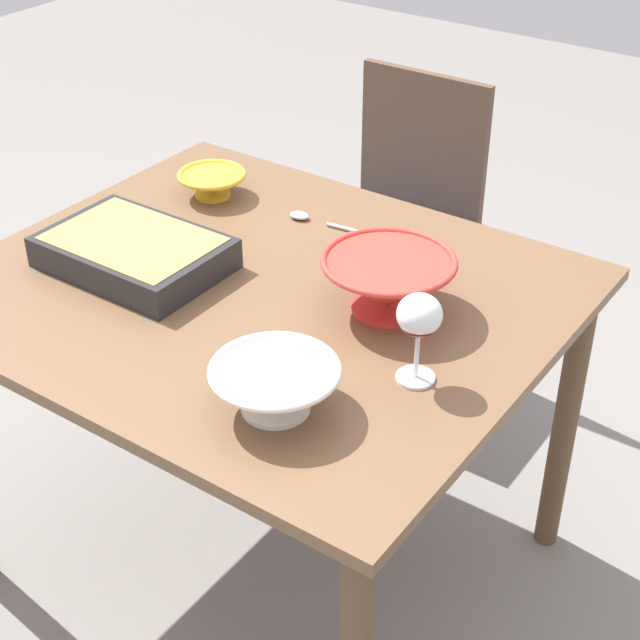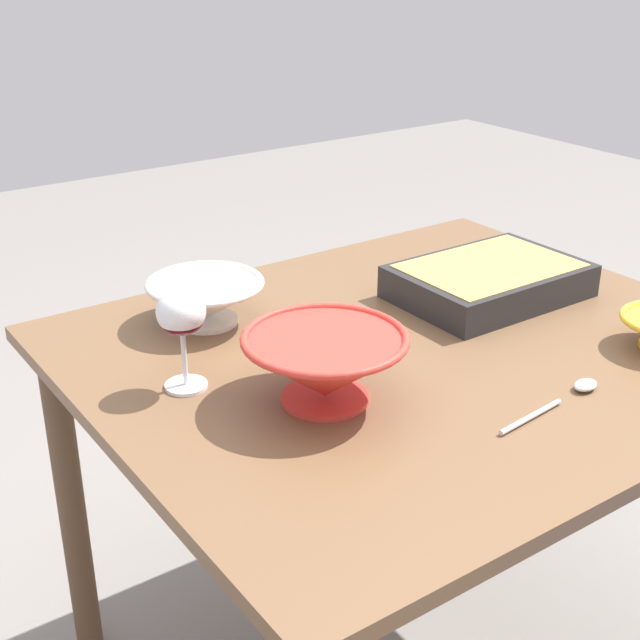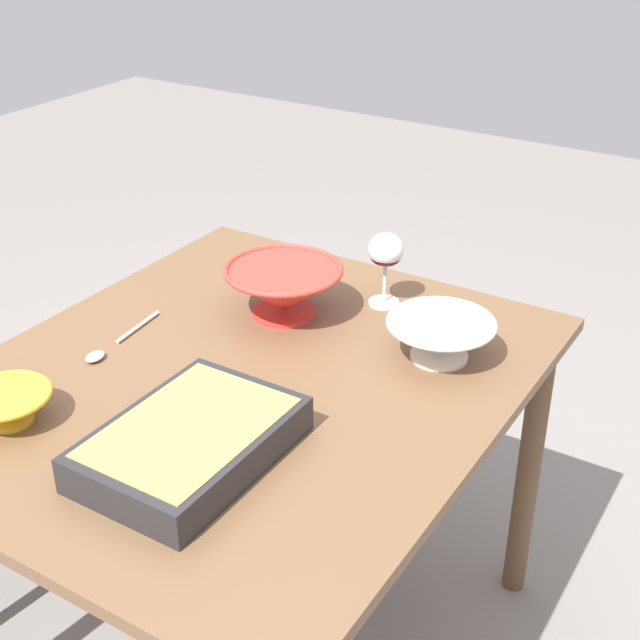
{
  "view_description": "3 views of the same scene",
  "coord_description": "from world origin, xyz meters",
  "px_view_note": "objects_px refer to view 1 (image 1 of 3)",
  "views": [
    {
      "loc": [
        -1.01,
        1.24,
        1.7
      ],
      "look_at": [
        -0.21,
        0.1,
        0.78
      ],
      "focal_mm": 54.85,
      "sensor_mm": 36.0,
      "label": 1
    },
    {
      "loc": [
        -0.9,
        -1.0,
        1.38
      ],
      "look_at": [
        -0.17,
        0.05,
        0.8
      ],
      "focal_mm": 49.17,
      "sensor_mm": 36.0,
      "label": 2
    },
    {
      "loc": [
        1.11,
        0.86,
        1.6
      ],
      "look_at": [
        -0.21,
        0.04,
        0.76
      ],
      "focal_mm": 49.7,
      "sensor_mm": 36.0,
      "label": 3
    }
  ],
  "objects_px": {
    "serving_spoon": "(317,220)",
    "mixing_bowl": "(388,282)",
    "dining_table": "(262,328)",
    "chair": "(399,219)",
    "serving_bowl": "(212,182)",
    "casserole_dish": "(134,251)",
    "small_bowl": "(275,386)",
    "wine_glass": "(419,320)"
  },
  "relations": [
    {
      "from": "serving_spoon",
      "to": "mixing_bowl",
      "type": "bearing_deg",
      "value": 145.68
    },
    {
      "from": "dining_table",
      "to": "chair",
      "type": "relative_size",
      "value": 1.3
    },
    {
      "from": "mixing_bowl",
      "to": "serving_bowl",
      "type": "distance_m",
      "value": 0.6
    },
    {
      "from": "mixing_bowl",
      "to": "serving_spoon",
      "type": "bearing_deg",
      "value": -34.32
    },
    {
      "from": "casserole_dish",
      "to": "serving_bowl",
      "type": "distance_m",
      "value": 0.34
    },
    {
      "from": "small_bowl",
      "to": "casserole_dish",
      "type": "bearing_deg",
      "value": -21.9
    },
    {
      "from": "serving_bowl",
      "to": "serving_spoon",
      "type": "relative_size",
      "value": 0.68
    },
    {
      "from": "dining_table",
      "to": "chair",
      "type": "height_order",
      "value": "chair"
    },
    {
      "from": "mixing_bowl",
      "to": "serving_spoon",
      "type": "distance_m",
      "value": 0.37
    },
    {
      "from": "small_bowl",
      "to": "serving_spoon",
      "type": "height_order",
      "value": "small_bowl"
    },
    {
      "from": "wine_glass",
      "to": "mixing_bowl",
      "type": "distance_m",
      "value": 0.22
    },
    {
      "from": "mixing_bowl",
      "to": "casserole_dish",
      "type": "bearing_deg",
      "value": 17.12
    },
    {
      "from": "mixing_bowl",
      "to": "serving_bowl",
      "type": "height_order",
      "value": "mixing_bowl"
    },
    {
      "from": "casserole_dish",
      "to": "serving_spoon",
      "type": "bearing_deg",
      "value": -117.64
    },
    {
      "from": "chair",
      "to": "serving_spoon",
      "type": "xyz_separation_m",
      "value": [
        -0.12,
        0.55,
        0.26
      ]
    },
    {
      "from": "wine_glass",
      "to": "small_bowl",
      "type": "relative_size",
      "value": 0.77
    },
    {
      "from": "chair",
      "to": "small_bowl",
      "type": "relative_size",
      "value": 4.07
    },
    {
      "from": "chair",
      "to": "serving_spoon",
      "type": "relative_size",
      "value": 3.75
    },
    {
      "from": "wine_glass",
      "to": "mixing_bowl",
      "type": "relative_size",
      "value": 0.65
    },
    {
      "from": "dining_table",
      "to": "chair",
      "type": "bearing_deg",
      "value": -77.9
    },
    {
      "from": "chair",
      "to": "serving_bowl",
      "type": "xyz_separation_m",
      "value": [
        0.15,
        0.58,
        0.29
      ]
    },
    {
      "from": "dining_table",
      "to": "serving_spoon",
      "type": "xyz_separation_m",
      "value": [
        0.06,
        -0.27,
        0.1
      ]
    },
    {
      "from": "dining_table",
      "to": "serving_bowl",
      "type": "distance_m",
      "value": 0.43
    },
    {
      "from": "dining_table",
      "to": "casserole_dish",
      "type": "height_order",
      "value": "casserole_dish"
    },
    {
      "from": "wine_glass",
      "to": "small_bowl",
      "type": "height_order",
      "value": "wine_glass"
    },
    {
      "from": "casserole_dish",
      "to": "mixing_bowl",
      "type": "bearing_deg",
      "value": -162.88
    },
    {
      "from": "wine_glass",
      "to": "small_bowl",
      "type": "xyz_separation_m",
      "value": [
        0.14,
        0.2,
        -0.07
      ]
    },
    {
      "from": "casserole_dish",
      "to": "chair",
      "type": "bearing_deg",
      "value": -94.5
    },
    {
      "from": "casserole_dish",
      "to": "mixing_bowl",
      "type": "distance_m",
      "value": 0.51
    },
    {
      "from": "casserole_dish",
      "to": "small_bowl",
      "type": "bearing_deg",
      "value": 158.1
    },
    {
      "from": "wine_glass",
      "to": "serving_spoon",
      "type": "relative_size",
      "value": 0.71
    },
    {
      "from": "chair",
      "to": "small_bowl",
      "type": "distance_m",
      "value": 1.22
    },
    {
      "from": "chair",
      "to": "mixing_bowl",
      "type": "xyz_separation_m",
      "value": [
        -0.42,
        0.76,
        0.32
      ]
    },
    {
      "from": "chair",
      "to": "serving_bowl",
      "type": "distance_m",
      "value": 0.66
    },
    {
      "from": "chair",
      "to": "casserole_dish",
      "type": "bearing_deg",
      "value": 85.5
    },
    {
      "from": "small_bowl",
      "to": "serving_bowl",
      "type": "xyz_separation_m",
      "value": [
        0.58,
        -0.53,
        -0.01
      ]
    },
    {
      "from": "dining_table",
      "to": "serving_bowl",
      "type": "height_order",
      "value": "serving_bowl"
    },
    {
      "from": "serving_spoon",
      "to": "chair",
      "type": "bearing_deg",
      "value": -78.14
    },
    {
      "from": "chair",
      "to": "mixing_bowl",
      "type": "bearing_deg",
      "value": 118.9
    },
    {
      "from": "serving_spoon",
      "to": "wine_glass",
      "type": "bearing_deg",
      "value": 141.45
    },
    {
      "from": "chair",
      "to": "serving_spoon",
      "type": "bearing_deg",
      "value": 101.86
    },
    {
      "from": "casserole_dish",
      "to": "mixing_bowl",
      "type": "relative_size",
      "value": 1.41
    }
  ]
}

